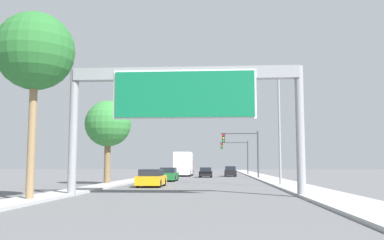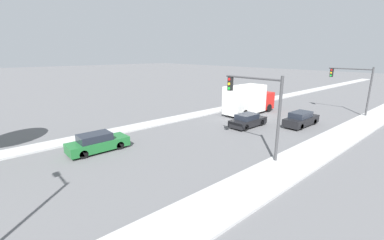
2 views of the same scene
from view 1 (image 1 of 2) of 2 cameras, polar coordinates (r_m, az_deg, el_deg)
name	(u,v)px [view 1 (image 1 of 2)]	position (r m, az deg, el deg)	size (l,w,h in m)	color
sidewalk_right	(258,176)	(66.31, 8.80, -7.34)	(3.00, 120.00, 0.15)	#B2B2B2
median_strip_left	(160,175)	(66.70, -4.26, -7.38)	(2.00, 120.00, 0.15)	#B2B2B2
sign_gantry	(185,95)	(24.31, -1.00, 3.35)	(13.38, 0.73, 7.31)	gray
car_far_left	(169,175)	(45.95, -3.14, -7.29)	(1.75, 4.54, 1.45)	#1E662D
car_mid_left	(206,173)	(59.97, 1.85, -7.01)	(1.74, 4.29, 1.36)	black
car_far_center	(152,178)	(34.67, -5.42, -7.75)	(1.90, 4.56, 1.40)	gold
car_near_center	(230,172)	(64.35, 5.12, -6.86)	(1.71, 4.75, 1.51)	black
truck_box_primary	(184,164)	(64.91, -1.12, -5.91)	(2.46, 7.64, 3.58)	red
traffic_light_near_intersection	(245,146)	(54.18, 7.15, -3.47)	(4.77, 0.32, 5.97)	#3D3D3F
traffic_light_mid_block	(238,151)	(74.13, 6.17, -4.19)	(4.93, 0.32, 5.83)	#3D3D3F
palm_tree_foreground	(35,52)	(22.79, -20.20, 8.47)	(3.87, 3.87, 9.31)	#8C704C
palm_tree_background	(108,124)	(38.95, -11.13, -0.56)	(4.11, 4.11, 7.47)	brown
street_lamp_right	(276,119)	(35.62, 11.18, 0.08)	(2.22, 0.28, 9.40)	gray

